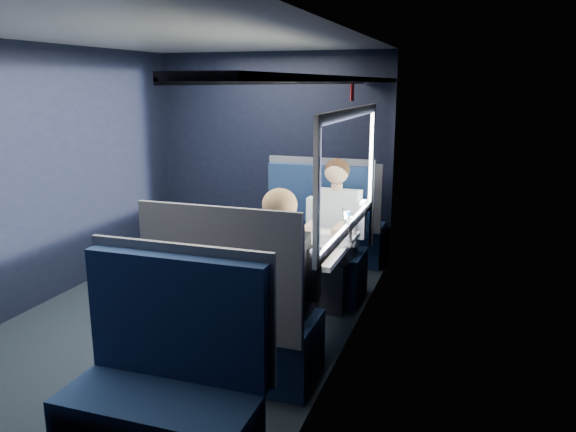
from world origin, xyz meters
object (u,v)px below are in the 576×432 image
(seat_row_back, at_px, (165,397))
(man, at_px, (334,226))
(bottle_small, at_px, (348,228))
(seat_row_front, at_px, (336,228))
(woman, at_px, (282,275))
(laptop, at_px, (339,234))
(table, at_px, (304,253))
(cup, at_px, (353,229))
(seat_bay_far, at_px, (238,324))
(seat_bay_near, at_px, (311,250))

(seat_row_back, relative_size, man, 0.88)
(bottle_small, bearing_deg, seat_row_front, 106.71)
(seat_row_front, bearing_deg, woman, -84.30)
(seat_row_front, bearing_deg, laptop, -75.64)
(woman, relative_size, laptop, 3.27)
(woman, bearing_deg, table, 95.45)
(seat_row_front, bearing_deg, man, -77.17)
(table, distance_m, woman, 0.71)
(table, height_order, seat_row_front, seat_row_front)
(man, distance_m, cup, 0.39)
(seat_bay_far, xyz_separation_m, laptop, (0.43, 0.98, 0.40))
(seat_bay_near, height_order, laptop, seat_bay_near)
(seat_bay_far, bearing_deg, laptop, 66.27)
(seat_row_back, height_order, woman, woman)
(seat_bay_far, relative_size, woman, 0.95)
(laptop, bearing_deg, seat_row_front, 104.36)
(table, bearing_deg, laptop, 23.46)
(seat_row_front, xyz_separation_m, bottle_small, (0.48, -1.60, 0.44))
(seat_bay_far, relative_size, laptop, 3.12)
(table, height_order, seat_bay_far, seat_bay_far)
(table, relative_size, seat_bay_near, 0.79)
(woman, height_order, bottle_small, woman)
(seat_bay_near, xyz_separation_m, cup, (0.49, -0.48, 0.36))
(seat_bay_near, xyz_separation_m, laptop, (0.44, -0.76, 0.39))
(table, height_order, seat_bay_near, seat_bay_near)
(seat_row_front, distance_m, seat_row_back, 3.59)
(bottle_small, relative_size, cup, 2.59)
(seat_bay_far, bearing_deg, woman, 33.82)
(man, xyz_separation_m, cup, (0.23, -0.31, 0.07))
(cup, bearing_deg, seat_row_front, 108.81)
(seat_bay_far, height_order, man, man)
(table, relative_size, seat_row_front, 0.86)
(seat_bay_far, distance_m, man, 1.62)
(seat_row_back, height_order, bottle_small, seat_row_back)
(seat_row_back, relative_size, bottle_small, 4.90)
(cup, bearing_deg, woman, -101.86)
(seat_bay_far, xyz_separation_m, man, (0.25, 1.57, 0.30))
(cup, bearing_deg, seat_bay_near, 135.44)
(seat_row_front, distance_m, laptop, 1.79)
(seat_row_front, height_order, man, man)
(table, xyz_separation_m, seat_row_front, (-0.18, 1.80, -0.25))
(seat_bay_far, height_order, seat_row_front, seat_bay_far)
(man, bearing_deg, seat_bay_near, 146.61)
(table, xyz_separation_m, man, (0.07, 0.70, 0.06))
(man, relative_size, bottle_small, 5.58)
(seat_row_back, distance_m, man, 2.53)
(laptop, xyz_separation_m, cup, (0.05, 0.28, -0.02))
(laptop, height_order, bottle_small, laptop)
(seat_row_back, xyz_separation_m, cup, (0.48, 2.18, 0.38))
(seat_bay_near, height_order, man, man)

